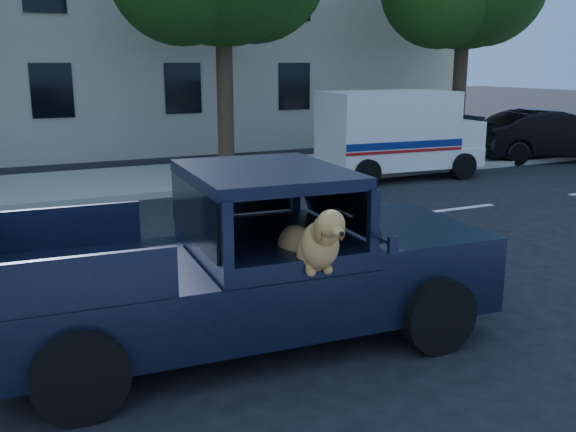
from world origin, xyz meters
The scene contains 7 objects.
ground centered at (0.00, 0.00, 0.00)m, with size 120.00×120.00×0.00m, color black.
far_sidewalk centered at (0.00, 9.20, 0.07)m, with size 60.00×4.00×0.15m, color gray.
lane_stripes centered at (2.00, 3.40, 0.01)m, with size 21.60×0.14×0.01m, color silver, non-canonical shape.
building_main centered at (3.00, 16.50, 4.50)m, with size 26.00×6.00×9.00m, color beige.
pickup_truck centered at (1.27, -0.74, 0.65)m, with size 5.48×2.91×1.92m.
mail_truck centered at (8.92, 7.19, 1.00)m, with size 4.28×2.36×2.28m.
parked_sedan centered at (14.97, 7.56, 0.79)m, with size 4.82×1.68×1.59m, color black.
Camera 1 is at (-1.09, -6.91, 3.00)m, focal length 40.00 mm.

